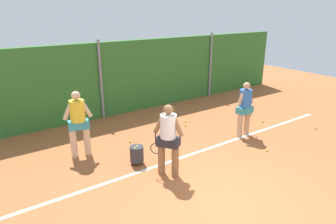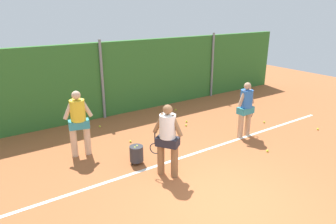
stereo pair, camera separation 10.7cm
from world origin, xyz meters
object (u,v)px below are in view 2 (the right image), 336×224
Objects in this scene: tennis_ball_6 at (130,141)px; tennis_ball_5 at (264,122)px; tennis_ball_8 at (186,125)px; tennis_ball_9 at (267,151)px; tennis_ball_10 at (176,110)px; player_backcourt_far at (79,120)px; tennis_ball_4 at (318,129)px; ball_hopper at (136,154)px; tennis_ball_12 at (100,126)px; tennis_ball_0 at (187,122)px; player_midcourt at (246,107)px; player_foreground_near at (167,137)px.

tennis_ball_5 is at bearing -14.28° from tennis_ball_6.
tennis_ball_9 is (0.72, -2.89, 0.00)m from tennis_ball_8.
player_backcourt_far is at bearing -159.34° from tennis_ball_10.
tennis_ball_4 and tennis_ball_9 have the same top height.
tennis_ball_8 is 1.73m from tennis_ball_10.
ball_hopper is 1.38m from tennis_ball_6.
tennis_ball_8 is 2.99m from tennis_ball_12.
ball_hopper is at bearing -150.37° from tennis_ball_0.
tennis_ball_5 is 2.84m from tennis_ball_8.
player_backcourt_far is 3.87m from tennis_ball_8.
tennis_ball_5 and tennis_ball_9 have the same top height.
tennis_ball_10 is at bearing 30.26° from tennis_ball_6.
tennis_ball_12 is at bearing 99.95° from tennis_ball_6.
tennis_ball_4 is 1.00× the size of tennis_ball_10.
tennis_ball_8 is at bearing 103.99° from tennis_ball_9.
tennis_ball_9 is at bearing -19.13° from player_backcourt_far.
player_midcourt reaches higher than tennis_ball_6.
tennis_ball_9 and tennis_ball_12 have the same top height.
tennis_ball_4 is 1.00× the size of tennis_ball_8.
tennis_ball_10 is at bearing 92.91° from player_midcourt.
tennis_ball_8 is (-3.47, 2.77, 0.00)m from tennis_ball_4.
tennis_ball_10 is at bearing -72.64° from player_foreground_near.
player_midcourt is 3.80m from ball_hopper.
tennis_ball_8 and tennis_ball_9 have the same top height.
ball_hopper is 3.00m from tennis_ball_12.
tennis_ball_12 is at bearing 154.56° from tennis_ball_0.
tennis_ball_6 and tennis_ball_12 have the same top height.
tennis_ball_12 is (-3.55, 3.30, -0.95)m from player_midcourt.
tennis_ball_4 is at bearing -129.20° from player_foreground_near.
player_midcourt is 2.34m from tennis_ball_0.
tennis_ball_0 is 1.00× the size of tennis_ball_5.
tennis_ball_0 and tennis_ball_4 have the same top height.
ball_hopper reaches higher than tennis_ball_6.
tennis_ball_4 is 7.42m from tennis_ball_12.
tennis_ball_12 is (-3.22, 0.01, 0.00)m from tennis_ball_10.
tennis_ball_0 is 0.37m from tennis_ball_8.
tennis_ball_8 is at bearing -80.13° from player_foreground_near.
player_backcourt_far is 6.45m from tennis_ball_5.
player_backcourt_far is 28.08× the size of tennis_ball_5.
tennis_ball_8 is at bearing -113.49° from tennis_ball_10.
tennis_ball_12 is (-0.18, 3.92, -0.99)m from player_foreground_near.
tennis_ball_5 is (6.25, -1.24, -1.01)m from player_backcourt_far.
tennis_ball_4 is (2.45, -1.07, -0.95)m from player_midcourt.
tennis_ball_6 is (0.47, 1.27, -0.26)m from ball_hopper.
tennis_ball_5 is 1.00× the size of tennis_ball_12.
tennis_ball_8 and tennis_ball_12 have the same top height.
player_midcourt is (3.37, 0.62, -0.03)m from player_foreground_near.
player_midcourt is 4.94m from tennis_ball_12.
tennis_ball_0 and tennis_ball_10 have the same top height.
tennis_ball_6 is at bearing -170.84° from tennis_ball_0.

